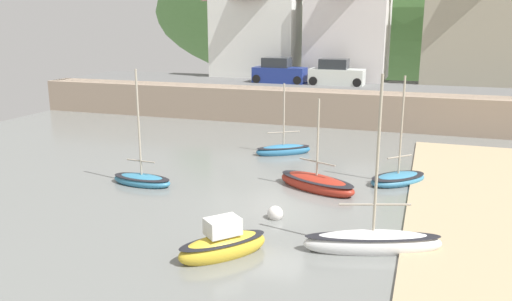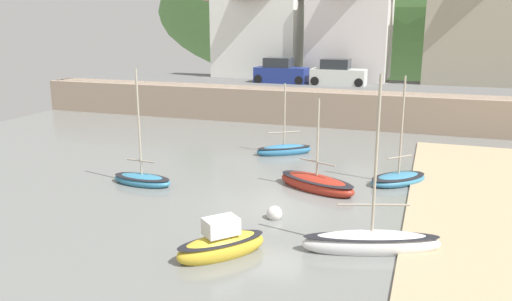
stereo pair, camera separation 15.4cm
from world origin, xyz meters
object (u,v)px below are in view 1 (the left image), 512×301
object	(u,v)px
sailboat_white_hull	(283,150)
waterfront_building_left	(257,24)
waterfront_building_right	(478,16)
motorboat_with_cabin	(317,183)
waterfront_building_centre	(348,23)
sailboat_nearest_shore	(398,178)
parked_car_by_wall	(336,74)
mooring_buoy	(275,214)
rowboat_small_beached	(373,242)
sailboat_far_left	(142,179)
parked_car_near_slipway	(279,72)
dinghy_open_wooden	(223,245)

from	to	relation	value
sailboat_white_hull	waterfront_building_left	bearing A→B (deg)	79.10
waterfront_building_right	motorboat_with_cabin	xyz separation A→B (m)	(-7.41, -22.64, -7.21)
waterfront_building_centre	sailboat_nearest_shore	world-z (taller)	waterfront_building_centre
waterfront_building_left	waterfront_building_centre	bearing A→B (deg)	0.00
motorboat_with_cabin	waterfront_building_centre	bearing A→B (deg)	120.20
parked_car_by_wall	mooring_buoy	world-z (taller)	parked_car_by_wall
rowboat_small_beached	sailboat_nearest_shore	bearing A→B (deg)	69.22
motorboat_with_cabin	mooring_buoy	bearing A→B (deg)	-76.62
sailboat_white_hull	mooring_buoy	world-z (taller)	sailboat_white_hull
sailboat_far_left	parked_car_near_slipway	xyz separation A→B (m)	(0.58, 19.96, 2.97)
sailboat_nearest_shore	mooring_buoy	xyz separation A→B (m)	(-4.04, -5.87, -0.05)
waterfront_building_right	parked_car_near_slipway	bearing A→B (deg)	-162.64
waterfront_building_right	parked_car_near_slipway	xyz separation A→B (m)	(-14.40, -4.50, -4.28)
waterfront_building_left	waterfront_building_centre	world-z (taller)	waterfront_building_centre
waterfront_building_right	waterfront_building_left	bearing A→B (deg)	180.00
waterfront_building_centre	parked_car_by_wall	distance (m)	5.87
sailboat_nearest_shore	dinghy_open_wooden	bearing A→B (deg)	-162.63
waterfront_building_right	motorboat_with_cabin	bearing A→B (deg)	-108.13
waterfront_building_right	rowboat_small_beached	xyz separation A→B (m)	(-4.41, -28.19, -7.17)
parked_car_near_slipway	dinghy_open_wooden	bearing A→B (deg)	-76.29
waterfront_building_centre	motorboat_with_cabin	distance (m)	23.73
waterfront_building_left	dinghy_open_wooden	size ratio (longest dim) A/B	3.03
sailboat_white_hull	sailboat_nearest_shore	xyz separation A→B (m)	(6.32, -3.41, -0.02)
sailboat_far_left	sailboat_white_hull	bearing A→B (deg)	62.20
waterfront_building_left	sailboat_white_hull	size ratio (longest dim) A/B	2.17
mooring_buoy	motorboat_with_cabin	bearing A→B (deg)	79.20
waterfront_building_left	waterfront_building_centre	xyz separation A→B (m)	(7.89, 0.00, 0.09)
dinghy_open_wooden	waterfront_building_centre	bearing A→B (deg)	43.35
mooring_buoy	waterfront_building_centre	bearing A→B (deg)	93.58
waterfront_building_left	rowboat_small_beached	size ratio (longest dim) A/B	1.51
sailboat_white_hull	sailboat_nearest_shore	distance (m)	7.18
sailboat_far_left	mooring_buoy	size ratio (longest dim) A/B	8.95
sailboat_far_left	rowboat_small_beached	bearing A→B (deg)	-15.19
mooring_buoy	dinghy_open_wooden	bearing A→B (deg)	-100.18
motorboat_with_cabin	waterfront_building_left	bearing A→B (deg)	138.59
motorboat_with_cabin	parked_car_by_wall	world-z (taller)	parked_car_by_wall
parked_car_by_wall	rowboat_small_beached	bearing A→B (deg)	-75.87
waterfront_building_left	motorboat_with_cabin	size ratio (longest dim) A/B	2.11
dinghy_open_wooden	rowboat_small_beached	bearing A→B (deg)	-25.88
rowboat_small_beached	sailboat_white_hull	bearing A→B (deg)	100.20
sailboat_nearest_shore	mooring_buoy	size ratio (longest dim) A/B	8.43
motorboat_with_cabin	parked_car_by_wall	size ratio (longest dim) A/B	1.01
parked_car_near_slipway	sailboat_white_hull	bearing A→B (deg)	-71.35
sailboat_white_hull	mooring_buoy	bearing A→B (deg)	-109.94
sailboat_far_left	rowboat_small_beached	size ratio (longest dim) A/B	0.91
waterfront_building_left	dinghy_open_wooden	distance (m)	31.99
waterfront_building_left	parked_car_by_wall	size ratio (longest dim) A/B	2.13
parked_car_near_slipway	mooring_buoy	bearing A→B (deg)	-72.81
parked_car_by_wall	mooring_buoy	bearing A→B (deg)	-84.36
waterfront_building_left	motorboat_with_cabin	world-z (taller)	waterfront_building_left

